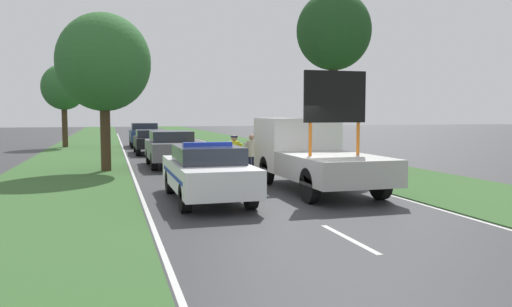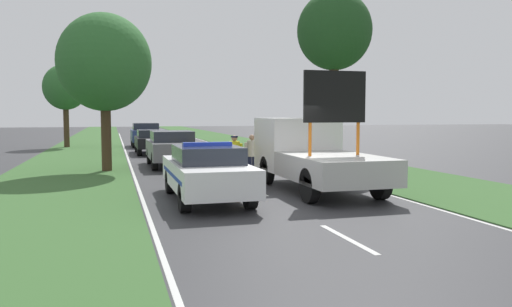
{
  "view_description": "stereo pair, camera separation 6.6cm",
  "coord_description": "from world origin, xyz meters",
  "px_view_note": "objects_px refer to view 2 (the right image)",
  "views": [
    {
      "loc": [
        -4.15,
        -11.86,
        2.28
      ],
      "look_at": [
        0.01,
        2.35,
        1.1
      ],
      "focal_mm": 35.0,
      "sensor_mm": 36.0,
      "label": 1
    },
    {
      "loc": [
        -4.08,
        -11.88,
        2.28
      ],
      "look_at": [
        0.01,
        2.35,
        1.1
      ],
      "focal_mm": 35.0,
      "sensor_mm": 36.0,
      "label": 2
    }
  ],
  "objects_px": {
    "work_truck": "(311,152)",
    "traffic_cone_near_truck": "(255,180)",
    "pedestrian_civilian": "(252,153)",
    "queued_car_sedan_black": "(152,141)",
    "police_car": "(207,172)",
    "queued_car_hatch_blue": "(146,134)",
    "police_officer": "(234,154)",
    "traffic_cone_near_police": "(189,170)",
    "roadside_tree_mid_left": "(65,88)",
    "traffic_cone_centre_front": "(236,175)",
    "queued_car_suv_grey": "(172,148)",
    "roadside_tree_near_right": "(105,63)",
    "road_barrier": "(230,153)",
    "roadside_tree_near_left": "(334,33)"
  },
  "relations": [
    {
      "from": "work_truck",
      "to": "traffic_cone_centre_front",
      "type": "bearing_deg",
      "value": -33.6
    },
    {
      "from": "police_officer",
      "to": "pedestrian_civilian",
      "type": "xyz_separation_m",
      "value": [
        0.84,
        0.82,
        -0.02
      ]
    },
    {
      "from": "pedestrian_civilian",
      "to": "queued_car_sedan_black",
      "type": "xyz_separation_m",
      "value": [
        -2.58,
        12.09,
        -0.15
      ]
    },
    {
      "from": "queued_car_hatch_blue",
      "to": "traffic_cone_near_police",
      "type": "bearing_deg",
      "value": 91.34
    },
    {
      "from": "traffic_cone_near_police",
      "to": "police_officer",
      "type": "bearing_deg",
      "value": -51.72
    },
    {
      "from": "police_officer",
      "to": "traffic_cone_centre_front",
      "type": "distance_m",
      "value": 1.03
    },
    {
      "from": "traffic_cone_near_truck",
      "to": "queued_car_hatch_blue",
      "type": "bearing_deg",
      "value": 94.86
    },
    {
      "from": "pedestrian_civilian",
      "to": "traffic_cone_near_truck",
      "type": "height_order",
      "value": "pedestrian_civilian"
    },
    {
      "from": "police_car",
      "to": "traffic_cone_centre_front",
      "type": "distance_m",
      "value": 2.88
    },
    {
      "from": "roadside_tree_near_right",
      "to": "queued_car_hatch_blue",
      "type": "bearing_deg",
      "value": 80.66
    },
    {
      "from": "roadside_tree_mid_left",
      "to": "road_barrier",
      "type": "bearing_deg",
      "value": -69.5
    },
    {
      "from": "work_truck",
      "to": "road_barrier",
      "type": "height_order",
      "value": "work_truck"
    },
    {
      "from": "traffic_cone_near_truck",
      "to": "police_car",
      "type": "bearing_deg",
      "value": -145.13
    },
    {
      "from": "traffic_cone_centre_front",
      "to": "queued_car_sedan_black",
      "type": "height_order",
      "value": "queued_car_sedan_black"
    },
    {
      "from": "police_officer",
      "to": "pedestrian_civilian",
      "type": "relative_size",
      "value": 1.01
    },
    {
      "from": "queued_car_sedan_black",
      "to": "traffic_cone_near_police",
      "type": "bearing_deg",
      "value": 92.27
    },
    {
      "from": "police_car",
      "to": "roadside_tree_near_right",
      "type": "relative_size",
      "value": 0.78
    },
    {
      "from": "work_truck",
      "to": "traffic_cone_near_truck",
      "type": "height_order",
      "value": "work_truck"
    },
    {
      "from": "police_officer",
      "to": "queued_car_sedan_black",
      "type": "relative_size",
      "value": 0.36
    },
    {
      "from": "traffic_cone_near_truck",
      "to": "roadside_tree_mid_left",
      "type": "height_order",
      "value": "roadside_tree_mid_left"
    },
    {
      "from": "roadside_tree_near_right",
      "to": "roadside_tree_mid_left",
      "type": "height_order",
      "value": "roadside_tree_near_right"
    },
    {
      "from": "roadside_tree_near_right",
      "to": "roadside_tree_mid_left",
      "type": "xyz_separation_m",
      "value": [
        -2.77,
        15.57,
        -0.22
      ]
    },
    {
      "from": "work_truck",
      "to": "queued_car_sedan_black",
      "type": "relative_size",
      "value": 1.34
    },
    {
      "from": "police_car",
      "to": "queued_car_hatch_blue",
      "type": "distance_m",
      "value": 22.54
    },
    {
      "from": "queued_car_suv_grey",
      "to": "roadside_tree_near_right",
      "type": "distance_m",
      "value": 4.53
    },
    {
      "from": "pedestrian_civilian",
      "to": "queued_car_suv_grey",
      "type": "bearing_deg",
      "value": 102.43
    },
    {
      "from": "queued_car_suv_grey",
      "to": "queued_car_hatch_blue",
      "type": "height_order",
      "value": "queued_car_hatch_blue"
    },
    {
      "from": "work_truck",
      "to": "traffic_cone_near_truck",
      "type": "distance_m",
      "value": 1.96
    },
    {
      "from": "work_truck",
      "to": "traffic_cone_centre_front",
      "type": "xyz_separation_m",
      "value": [
        -2.05,
        1.2,
        -0.78
      ]
    },
    {
      "from": "pedestrian_civilian",
      "to": "queued_car_sedan_black",
      "type": "bearing_deg",
      "value": 88.63
    },
    {
      "from": "queued_car_sedan_black",
      "to": "roadside_tree_mid_left",
      "type": "distance_m",
      "value": 9.34
    },
    {
      "from": "queued_car_hatch_blue",
      "to": "roadside_tree_near_right",
      "type": "xyz_separation_m",
      "value": [
        -2.45,
        -14.87,
        3.4
      ]
    },
    {
      "from": "roadside_tree_mid_left",
      "to": "roadside_tree_near_left",
      "type": "bearing_deg",
      "value": -56.64
    },
    {
      "from": "police_car",
      "to": "queued_car_sedan_black",
      "type": "distance_m",
      "value": 16.2
    },
    {
      "from": "traffic_cone_near_truck",
      "to": "queued_car_sedan_black",
      "type": "distance_m",
      "value": 15.16
    },
    {
      "from": "traffic_cone_near_police",
      "to": "roadside_tree_near_left",
      "type": "xyz_separation_m",
      "value": [
        5.97,
        0.7,
        5.27
      ]
    },
    {
      "from": "traffic_cone_centre_front",
      "to": "roadside_tree_near_left",
      "type": "xyz_separation_m",
      "value": [
        4.82,
        3.16,
        5.19
      ]
    },
    {
      "from": "police_car",
      "to": "work_truck",
      "type": "relative_size",
      "value": 0.83
    },
    {
      "from": "pedestrian_civilian",
      "to": "work_truck",
      "type": "bearing_deg",
      "value": -82.65
    },
    {
      "from": "queued_car_sedan_black",
      "to": "police_officer",
      "type": "bearing_deg",
      "value": 97.68
    },
    {
      "from": "pedestrian_civilian",
      "to": "traffic_cone_near_truck",
      "type": "distance_m",
      "value": 3.09
    },
    {
      "from": "pedestrian_civilian",
      "to": "traffic_cone_near_truck",
      "type": "bearing_deg",
      "value": -117.22
    },
    {
      "from": "work_truck",
      "to": "traffic_cone_near_truck",
      "type": "xyz_separation_m",
      "value": [
        -1.8,
        -0.11,
        -0.76
      ]
    },
    {
      "from": "police_officer",
      "to": "traffic_cone_near_police",
      "type": "distance_m",
      "value": 2.2
    },
    {
      "from": "roadside_tree_near_left",
      "to": "road_barrier",
      "type": "bearing_deg",
      "value": -165.7
    },
    {
      "from": "queued_car_sedan_black",
      "to": "roadside_tree_mid_left",
      "type": "xyz_separation_m",
      "value": [
        -5.18,
        7.04,
        3.29
      ]
    },
    {
      "from": "police_car",
      "to": "pedestrian_civilian",
      "type": "bearing_deg",
      "value": 63.99
    },
    {
      "from": "traffic_cone_near_police",
      "to": "traffic_cone_centre_front",
      "type": "distance_m",
      "value": 2.72
    },
    {
      "from": "pedestrian_civilian",
      "to": "queued_car_hatch_blue",
      "type": "bearing_deg",
      "value": 84.46
    },
    {
      "from": "traffic_cone_near_truck",
      "to": "roadside_tree_near_right",
      "type": "xyz_separation_m",
      "value": [
        -4.26,
        6.51,
        3.92
      ]
    }
  ]
}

